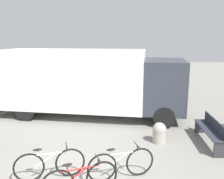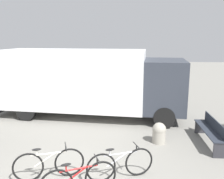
# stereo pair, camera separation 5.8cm
# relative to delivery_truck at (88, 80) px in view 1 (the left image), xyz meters

# --- Properties ---
(delivery_truck) EXTENTS (8.06, 3.06, 2.85)m
(delivery_truck) POSITION_rel_delivery_truck_xyz_m (0.00, 0.00, 0.00)
(delivery_truck) COLOR white
(delivery_truck) RESTS_ON ground
(park_bench) EXTENTS (0.44, 2.00, 0.81)m
(park_bench) POSITION_rel_delivery_truck_xyz_m (4.39, -2.74, -1.10)
(park_bench) COLOR #282D38
(park_bench) RESTS_ON ground
(bicycle_near) EXTENTS (1.62, 0.65, 0.82)m
(bicycle_near) POSITION_rel_delivery_truck_xyz_m (-0.14, -5.07, -1.19)
(bicycle_near) COLOR black
(bicycle_near) RESTS_ON ground
(bicycle_far) EXTENTS (1.60, 0.69, 0.82)m
(bicycle_far) POSITION_rel_delivery_truck_xyz_m (1.58, -4.94, -1.19)
(bicycle_far) COLOR black
(bicycle_far) RESTS_ON ground
(bollard_near_bench) EXTENTS (0.44, 0.44, 0.68)m
(bollard_near_bench) POSITION_rel_delivery_truck_xyz_m (2.75, -2.74, -1.23)
(bollard_near_bench) COLOR #9E998C
(bollard_near_bench) RESTS_ON ground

